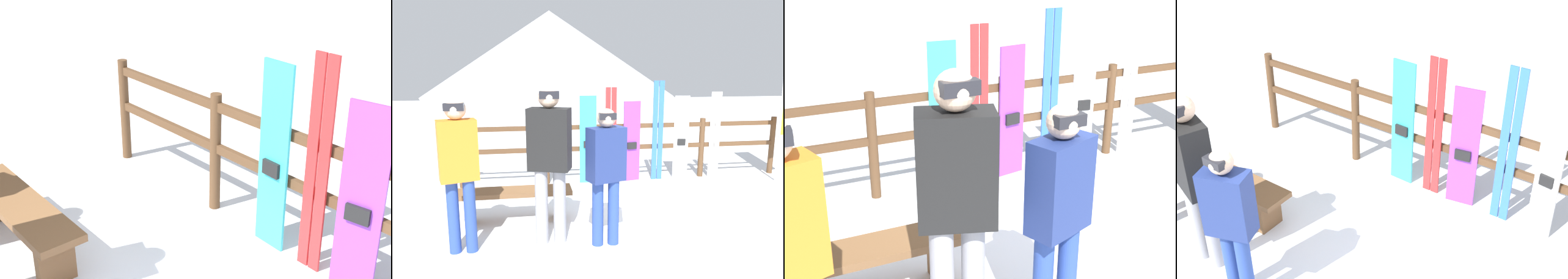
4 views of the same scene
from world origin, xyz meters
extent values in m
cylinder|color=#4C331E|center=(-2.87, 1.78, 0.55)|extent=(0.10, 0.10, 1.10)
cylinder|color=#4C331E|center=(-1.43, 1.78, 0.55)|extent=(0.10, 0.10, 1.10)
cylinder|color=#4C331E|center=(0.00, 1.78, 0.55)|extent=(0.10, 0.10, 1.10)
cube|color=#4C331E|center=(0.00, 1.78, 0.60)|extent=(5.73, 0.05, 0.08)
cube|color=#4C331E|center=(0.00, 1.78, 0.99)|extent=(5.73, 0.05, 0.08)
cube|color=brown|center=(-1.94, 0.16, 0.40)|extent=(1.50, 0.36, 0.06)
cube|color=brown|center=(-2.50, 0.16, 0.19)|extent=(0.08, 0.29, 0.37)
cube|color=brown|center=(-1.38, 0.16, 0.19)|extent=(0.08, 0.29, 0.37)
cylinder|color=gray|center=(-1.61, -0.54, 0.44)|extent=(0.15, 0.15, 0.88)
cylinder|color=gray|center=(-1.40, -0.54, 0.44)|extent=(0.15, 0.15, 0.88)
cube|color=black|center=(-1.51, -0.54, 1.23)|extent=(0.52, 0.39, 0.70)
sphere|color=#D8B293|center=(-1.51, -0.54, 1.70)|extent=(0.24, 0.24, 0.24)
cylinder|color=navy|center=(-0.98, -0.69, 0.38)|extent=(0.13, 0.13, 0.76)
cylinder|color=navy|center=(-0.80, -0.69, 0.38)|extent=(0.13, 0.13, 0.76)
cube|color=navy|center=(-0.89, -0.69, 1.07)|extent=(0.46, 0.35, 0.61)
sphere|color=#D8B293|center=(-0.89, -0.69, 1.47)|extent=(0.21, 0.21, 0.21)
cube|color=black|center=(-0.89, -0.75, 1.50)|extent=(0.19, 0.07, 0.07)
cube|color=#2DBFCC|center=(-0.71, 1.72, 0.77)|extent=(0.29, 0.04, 1.54)
cube|color=black|center=(-0.71, 1.69, 0.69)|extent=(0.16, 0.04, 0.12)
cube|color=red|center=(-0.35, 1.72, 0.84)|extent=(0.09, 0.02, 1.68)
cube|color=red|center=(-0.25, 1.72, 0.84)|extent=(0.09, 0.02, 1.68)
cube|color=purple|center=(0.08, 1.72, 0.72)|extent=(0.32, 0.08, 1.44)
cube|color=black|center=(0.08, 1.69, 0.65)|extent=(0.18, 0.06, 0.12)
cube|color=blue|center=(0.50, 1.72, 0.89)|extent=(0.09, 0.02, 1.79)
cube|color=blue|center=(0.61, 1.72, 0.89)|extent=(0.09, 0.02, 1.79)
cube|color=white|center=(1.00, 1.72, 0.76)|extent=(0.26, 0.07, 1.52)
cube|color=black|center=(1.00, 1.69, 0.68)|extent=(0.15, 0.05, 0.12)
camera|label=1|loc=(1.77, -1.19, 2.57)|focal=50.00mm
camera|label=2|loc=(-1.74, -4.72, 2.02)|focal=35.00mm
camera|label=3|loc=(-2.60, -3.18, 2.47)|focal=50.00mm
camera|label=4|loc=(2.14, -2.91, 3.83)|focal=50.00mm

